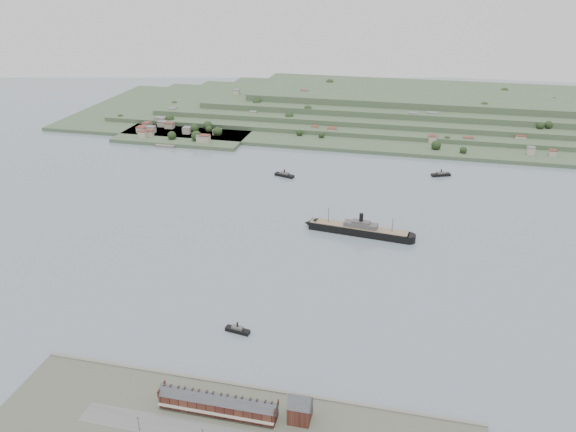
% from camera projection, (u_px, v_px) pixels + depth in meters
% --- Properties ---
extents(ground, '(1400.00, 1400.00, 0.00)m').
position_uv_depth(ground, '(310.00, 250.00, 405.43)').
color(ground, slate).
rests_on(ground, ground).
extents(terrace_row, '(55.60, 9.80, 11.07)m').
position_uv_depth(terrace_row, '(218.00, 403.00, 255.86)').
color(terrace_row, '#411B17').
rests_on(terrace_row, ground).
extents(gabled_building, '(10.40, 10.18, 14.09)m').
position_uv_depth(gabled_building, '(300.00, 409.00, 251.12)').
color(gabled_building, '#411B17').
rests_on(gabled_building, ground).
extents(far_peninsula, '(760.00, 309.00, 30.00)m').
position_uv_depth(far_peninsula, '(388.00, 108.00, 742.82)').
color(far_peninsula, '#3F5438').
rests_on(far_peninsula, ground).
extents(steamship, '(86.79, 19.41, 20.83)m').
position_uv_depth(steamship, '(356.00, 229.00, 428.19)').
color(steamship, black).
rests_on(steamship, ground).
extents(tugboat, '(14.79, 6.09, 6.46)m').
position_uv_depth(tugboat, '(238.00, 330.00, 315.57)').
color(tugboat, black).
rests_on(tugboat, ground).
extents(ferry_west, '(20.38, 11.36, 7.37)m').
position_uv_depth(ferry_west, '(284.00, 175.00, 542.43)').
color(ferry_west, black).
rests_on(ferry_west, ground).
extents(ferry_east, '(19.19, 11.95, 6.99)m').
position_uv_depth(ferry_east, '(441.00, 174.00, 543.84)').
color(ferry_east, black).
rests_on(ferry_east, ground).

